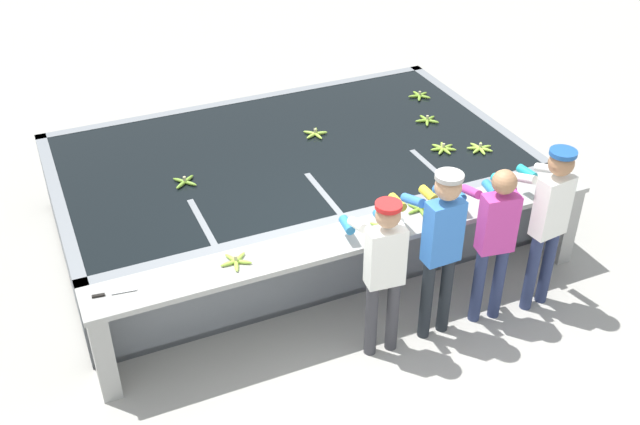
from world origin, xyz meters
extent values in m
plane|color=#A3A099|center=(0.00, 0.00, 0.00)|extent=(80.00, 80.00, 0.00)
cube|color=gray|center=(0.00, 1.90, 0.03)|extent=(4.85, 2.89, 0.06)
cube|color=gray|center=(0.00, 0.51, 0.46)|extent=(4.85, 0.12, 0.91)
cube|color=gray|center=(0.00, 3.28, 0.46)|extent=(4.85, 0.12, 0.91)
cube|color=gray|center=(-2.36, 1.90, 0.46)|extent=(0.12, 2.89, 0.91)
cube|color=gray|center=(2.36, 1.90, 0.46)|extent=(0.12, 2.89, 0.91)
cube|color=black|center=(0.00, 1.90, 0.48)|extent=(4.61, 2.65, 0.85)
cube|color=gray|center=(-1.21, 0.97, 0.46)|extent=(0.06, 0.80, 0.91)
cube|color=gray|center=(0.00, 0.97, 0.46)|extent=(0.06, 0.80, 0.91)
cube|color=gray|center=(1.21, 0.97, 0.46)|extent=(0.06, 0.80, 0.91)
cube|color=#9E9E99|center=(0.00, 0.23, 0.89)|extent=(4.85, 0.45, 0.05)
cube|color=#9E9E99|center=(-2.32, 0.23, 0.43)|extent=(0.16, 0.41, 0.86)
cube|color=#9E9E99|center=(2.32, 0.23, 0.43)|extent=(0.16, 0.41, 0.86)
cylinder|color=#38383D|center=(-0.11, -0.32, 0.39)|extent=(0.11, 0.11, 0.77)
cylinder|color=#38383D|center=(0.09, -0.34, 0.39)|extent=(0.11, 0.11, 0.77)
cube|color=white|center=(-0.01, -0.33, 1.04)|extent=(0.34, 0.20, 0.55)
sphere|color=tan|center=(-0.01, -0.33, 1.45)|extent=(0.21, 0.21, 0.21)
cylinder|color=red|center=(-0.01, -0.33, 1.55)|extent=(0.22, 0.22, 0.04)
cylinder|color=white|center=(-0.15, -0.06, 1.23)|extent=(0.11, 0.32, 0.18)
cylinder|color=teal|center=(-0.12, 0.18, 1.07)|extent=(0.10, 0.21, 0.08)
cylinder|color=white|center=(0.17, -0.10, 1.23)|extent=(0.11, 0.32, 0.18)
cylinder|color=teal|center=(0.20, 0.15, 1.07)|extent=(0.10, 0.21, 0.08)
cylinder|color=#1E2328|center=(0.44, -0.32, 0.42)|extent=(0.11, 0.11, 0.84)
cylinder|color=#1E2328|center=(0.64, -0.32, 0.42)|extent=(0.11, 0.11, 0.84)
cube|color=blue|center=(0.54, -0.32, 1.13)|extent=(0.32, 0.18, 0.59)
sphere|color=tan|center=(0.54, -0.32, 1.57)|extent=(0.23, 0.23, 0.23)
cylinder|color=#9E9E99|center=(0.54, -0.32, 1.68)|extent=(0.24, 0.24, 0.04)
cylinder|color=blue|center=(0.37, -0.07, 1.35)|extent=(0.09, 0.31, 0.18)
cylinder|color=gold|center=(0.36, 0.18, 1.18)|extent=(0.09, 0.20, 0.08)
cylinder|color=blue|center=(0.69, -0.07, 1.35)|extent=(0.09, 0.31, 0.18)
cylinder|color=gold|center=(0.68, 0.18, 1.18)|extent=(0.09, 0.20, 0.08)
cylinder|color=navy|center=(0.99, -0.32, 0.40)|extent=(0.11, 0.11, 0.80)
cylinder|color=navy|center=(1.19, -0.35, 0.40)|extent=(0.11, 0.11, 0.80)
cube|color=#BC388E|center=(1.09, -0.34, 1.08)|extent=(0.34, 0.22, 0.56)
sphere|color=#9E704C|center=(1.09, -0.34, 1.50)|extent=(0.22, 0.22, 0.22)
cylinder|color=#BC388E|center=(0.97, -0.06, 1.27)|extent=(0.13, 0.32, 0.18)
cylinder|color=teal|center=(1.01, 0.18, 1.11)|extent=(0.11, 0.21, 0.08)
cylinder|color=#BC388E|center=(1.28, -0.11, 1.27)|extent=(0.13, 0.32, 0.18)
cylinder|color=teal|center=(1.32, 0.13, 1.11)|extent=(0.11, 0.21, 0.08)
cylinder|color=navy|center=(1.54, -0.38, 0.42)|extent=(0.11, 0.11, 0.83)
cylinder|color=navy|center=(1.74, -0.35, 0.42)|extent=(0.11, 0.11, 0.83)
cube|color=white|center=(1.64, -0.37, 1.13)|extent=(0.34, 0.21, 0.59)
sphere|color=#9E704C|center=(1.64, -0.37, 1.57)|extent=(0.23, 0.23, 0.23)
cylinder|color=#1E5199|center=(1.64, -0.37, 1.67)|extent=(0.24, 0.24, 0.04)
cylinder|color=white|center=(1.45, -0.14, 1.34)|extent=(0.12, 0.32, 0.18)
cylinder|color=#1EA3AD|center=(1.42, 0.11, 1.17)|extent=(0.11, 0.21, 0.08)
cylinder|color=white|center=(1.77, -0.10, 1.34)|extent=(0.12, 0.32, 0.18)
cylinder|color=#1EA3AD|center=(1.74, 0.15, 1.17)|extent=(0.11, 0.21, 0.08)
ellipsoid|color=#75A333|center=(-1.22, 1.65, 0.93)|extent=(0.15, 0.14, 0.04)
ellipsoid|color=#75A333|center=(-1.14, 1.64, 0.93)|extent=(0.14, 0.15, 0.04)
ellipsoid|color=#75A333|center=(-1.13, 1.72, 0.93)|extent=(0.15, 0.14, 0.04)
ellipsoid|color=#75A333|center=(-1.21, 1.73, 0.93)|extent=(0.14, 0.15, 0.04)
cylinder|color=tan|center=(-1.18, 1.68, 0.96)|extent=(0.03, 0.03, 0.04)
ellipsoid|color=#9EC642|center=(1.87, 1.14, 0.93)|extent=(0.07, 0.17, 0.04)
ellipsoid|color=#9EC642|center=(1.83, 1.11, 0.93)|extent=(0.17, 0.11, 0.04)
ellipsoid|color=#9EC642|center=(1.83, 1.06, 0.93)|extent=(0.17, 0.11, 0.04)
ellipsoid|color=#9EC642|center=(1.87, 1.03, 0.93)|extent=(0.07, 0.17, 0.04)
ellipsoid|color=#9EC642|center=(1.91, 1.05, 0.93)|extent=(0.13, 0.16, 0.04)
ellipsoid|color=#9EC642|center=(1.93, 1.09, 0.93)|extent=(0.17, 0.04, 0.04)
ellipsoid|color=#9EC642|center=(1.91, 1.13, 0.93)|extent=(0.13, 0.16, 0.04)
cylinder|color=tan|center=(1.88, 1.09, 0.96)|extent=(0.03, 0.03, 0.04)
ellipsoid|color=#7FAD33|center=(1.65, 1.90, 0.93)|extent=(0.17, 0.07, 0.04)
ellipsoid|color=#7FAD33|center=(1.67, 1.84, 0.93)|extent=(0.12, 0.16, 0.04)
ellipsoid|color=#7FAD33|center=(1.74, 1.84, 0.93)|extent=(0.14, 0.15, 0.04)
ellipsoid|color=#7FAD33|center=(1.75, 1.91, 0.93)|extent=(0.17, 0.10, 0.04)
ellipsoid|color=#7FAD33|center=(1.70, 1.94, 0.93)|extent=(0.05, 0.17, 0.04)
cylinder|color=tan|center=(1.70, 1.89, 0.96)|extent=(0.03, 0.03, 0.04)
ellipsoid|color=#9EC642|center=(0.43, 2.15, 0.93)|extent=(0.11, 0.17, 0.04)
ellipsoid|color=#9EC642|center=(0.37, 2.14, 0.93)|extent=(0.14, 0.15, 0.04)
ellipsoid|color=#9EC642|center=(0.36, 2.07, 0.93)|extent=(0.17, 0.11, 0.04)
ellipsoid|color=#9EC642|center=(0.41, 2.04, 0.93)|extent=(0.06, 0.17, 0.04)
ellipsoid|color=#9EC642|center=(0.46, 2.09, 0.93)|extent=(0.17, 0.06, 0.04)
cylinder|color=tan|center=(0.41, 2.10, 0.96)|extent=(0.03, 0.03, 0.04)
ellipsoid|color=#8CB738|center=(1.57, 1.25, 0.93)|extent=(0.17, 0.08, 0.04)
ellipsoid|color=#8CB738|center=(1.54, 1.29, 0.93)|extent=(0.10, 0.17, 0.04)
ellipsoid|color=#8CB738|center=(1.49, 1.29, 0.93)|extent=(0.11, 0.17, 0.04)
ellipsoid|color=#8CB738|center=(1.46, 1.25, 0.93)|extent=(0.17, 0.07, 0.04)
ellipsoid|color=#8CB738|center=(1.48, 1.21, 0.93)|extent=(0.15, 0.14, 0.04)
ellipsoid|color=#8CB738|center=(1.52, 1.19, 0.93)|extent=(0.04, 0.17, 0.04)
ellipsoid|color=#8CB738|center=(1.56, 1.21, 0.93)|extent=(0.16, 0.13, 0.04)
cylinder|color=tan|center=(1.52, 1.24, 0.96)|extent=(0.03, 0.03, 0.04)
ellipsoid|color=#7FAD33|center=(1.90, 2.50, 0.93)|extent=(0.17, 0.08, 0.04)
ellipsoid|color=#7FAD33|center=(1.92, 2.44, 0.93)|extent=(0.12, 0.16, 0.04)
ellipsoid|color=#7FAD33|center=(1.99, 2.45, 0.93)|extent=(0.14, 0.15, 0.04)
ellipsoid|color=#7FAD33|center=(2.00, 2.51, 0.93)|extent=(0.17, 0.10, 0.04)
ellipsoid|color=#7FAD33|center=(1.95, 2.55, 0.93)|extent=(0.05, 0.17, 0.04)
cylinder|color=tan|center=(1.95, 2.49, 0.96)|extent=(0.03, 0.03, 0.04)
ellipsoid|color=#93BC3D|center=(0.26, 0.24, 0.93)|extent=(0.08, 0.17, 0.04)
ellipsoid|color=#93BC3D|center=(0.22, 0.23, 0.93)|extent=(0.13, 0.16, 0.04)
ellipsoid|color=#93BC3D|center=(0.19, 0.19, 0.93)|extent=(0.17, 0.05, 0.04)
ellipsoid|color=#93BC3D|center=(0.21, 0.15, 0.93)|extent=(0.14, 0.15, 0.04)
ellipsoid|color=#93BC3D|center=(0.26, 0.13, 0.93)|extent=(0.06, 0.17, 0.04)
ellipsoid|color=#93BC3D|center=(0.30, 0.16, 0.93)|extent=(0.17, 0.12, 0.04)
ellipsoid|color=#93BC3D|center=(0.30, 0.21, 0.93)|extent=(0.17, 0.10, 0.04)
cylinder|color=tan|center=(0.25, 0.19, 0.97)|extent=(0.03, 0.03, 0.04)
ellipsoid|color=#9EC642|center=(-1.08, 0.28, 0.93)|extent=(0.15, 0.14, 0.04)
ellipsoid|color=#9EC642|center=(-1.14, 0.30, 0.93)|extent=(0.10, 0.17, 0.04)
ellipsoid|color=#9EC642|center=(-1.18, 0.24, 0.93)|extent=(0.17, 0.05, 0.04)
ellipsoid|color=#9EC642|center=(-1.14, 0.20, 0.93)|extent=(0.08, 0.17, 0.04)
ellipsoid|color=#9EC642|center=(-1.08, 0.22, 0.93)|extent=(0.16, 0.12, 0.04)
cylinder|color=tan|center=(-1.12, 0.25, 0.97)|extent=(0.03, 0.03, 0.04)
ellipsoid|color=#75A333|center=(0.65, 0.31, 0.93)|extent=(0.17, 0.06, 0.04)
ellipsoid|color=#75A333|center=(0.69, 0.27, 0.93)|extent=(0.06, 0.17, 0.04)
ellipsoid|color=#75A333|center=(0.75, 0.30, 0.93)|extent=(0.17, 0.11, 0.04)
ellipsoid|color=#75A333|center=(0.74, 0.36, 0.93)|extent=(0.15, 0.15, 0.04)
ellipsoid|color=#75A333|center=(0.68, 0.37, 0.93)|extent=(0.11, 0.17, 0.04)
cylinder|color=tan|center=(0.70, 0.32, 0.97)|extent=(0.03, 0.03, 0.04)
cube|color=silver|center=(2.24, 0.29, 0.92)|extent=(0.20, 0.04, 0.00)
cube|color=black|center=(2.04, 0.29, 0.92)|extent=(0.10, 0.03, 0.02)
cube|color=silver|center=(-2.06, 0.25, 0.92)|extent=(0.20, 0.06, 0.00)
cube|color=black|center=(-2.26, 0.27, 0.92)|extent=(0.10, 0.04, 0.02)
camera|label=1|loc=(-2.49, -4.62, 4.76)|focal=42.00mm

